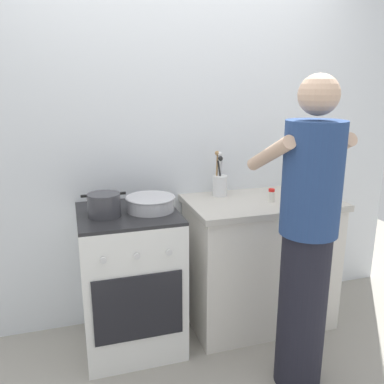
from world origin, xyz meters
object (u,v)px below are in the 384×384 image
(utensil_crock, at_px, (220,183))
(person, at_px, (307,240))
(mixing_bowl, at_px, (150,203))
(spice_bottle, at_px, (271,195))
(stove_range, at_px, (131,279))
(pot, at_px, (104,205))
(oil_bottle, at_px, (300,184))

(utensil_crock, xyz_separation_m, person, (0.18, -0.81, -0.13))
(person, bearing_deg, utensil_crock, 102.42)
(mixing_bowl, height_order, spice_bottle, mixing_bowl)
(spice_bottle, bearing_deg, person, -99.12)
(utensil_crock, height_order, spice_bottle, utensil_crock)
(stove_range, relative_size, pot, 3.50)
(utensil_crock, height_order, oil_bottle, utensil_crock)
(oil_bottle, bearing_deg, utensil_crock, 154.08)
(pot, relative_size, utensil_crock, 0.82)
(mixing_bowl, distance_m, utensil_crock, 0.56)
(mixing_bowl, bearing_deg, utensil_crock, 20.26)
(stove_range, distance_m, pot, 0.54)
(pot, distance_m, utensil_crock, 0.84)
(spice_bottle, xyz_separation_m, person, (-0.09, -0.58, -0.08))
(pot, height_order, utensil_crock, utensil_crock)
(spice_bottle, xyz_separation_m, oil_bottle, (0.21, 0.00, 0.06))
(pot, height_order, oil_bottle, oil_bottle)
(stove_range, xyz_separation_m, spice_bottle, (0.94, -0.06, 0.49))
(pot, bearing_deg, utensil_crock, 15.57)
(mixing_bowl, relative_size, oil_bottle, 1.27)
(mixing_bowl, relative_size, utensil_crock, 0.98)
(utensil_crock, bearing_deg, spice_bottle, -41.22)
(mixing_bowl, xyz_separation_m, person, (0.70, -0.62, -0.09))
(stove_range, distance_m, spice_bottle, 1.06)
(mixing_bowl, bearing_deg, person, -41.40)
(mixing_bowl, distance_m, person, 0.94)
(pot, xyz_separation_m, mixing_bowl, (0.28, 0.03, -0.02))
(pot, height_order, person, person)
(mixing_bowl, xyz_separation_m, utensil_crock, (0.52, 0.19, 0.04))
(spice_bottle, distance_m, oil_bottle, 0.22)
(utensil_crock, bearing_deg, oil_bottle, -25.92)
(stove_range, relative_size, utensil_crock, 2.88)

